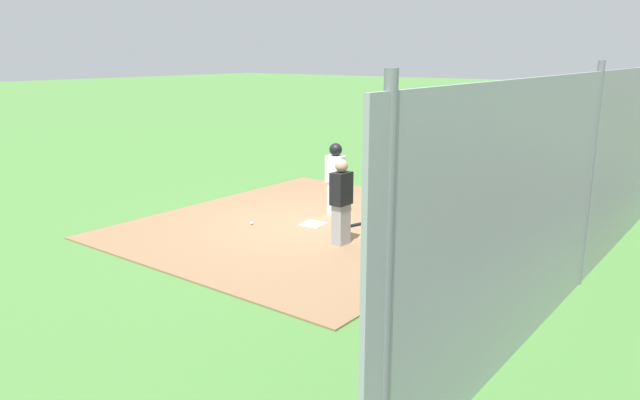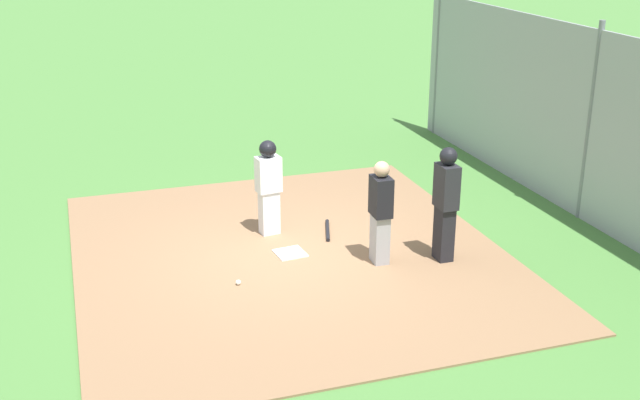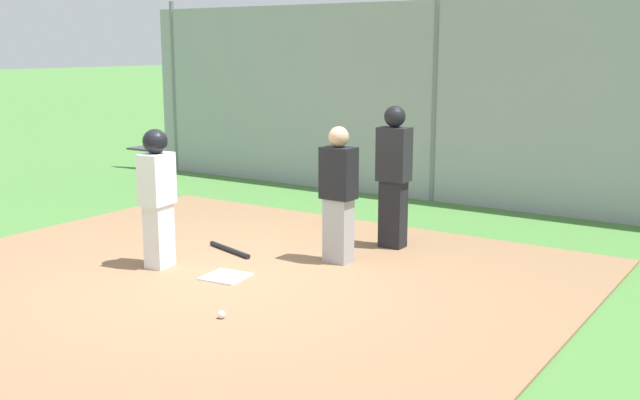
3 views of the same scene
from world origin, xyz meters
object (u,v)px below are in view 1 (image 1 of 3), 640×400
catcher (341,201)px  umpire (380,205)px  baseball_bat (364,223)px  runner (336,175)px  home_plate (313,224)px  baseball (251,223)px

catcher → umpire: size_ratio=0.90×
catcher → baseball_bat: 1.59m
runner → baseball_bat: bearing=66.6°
baseball_bat → runner: bearing=-87.9°
umpire → baseball_bat: 2.21m
umpire → runner: 2.86m
home_plate → baseball: bearing=128.7°
catcher → baseball_bat: size_ratio=1.92×
umpire → runner: (1.78, 2.23, -0.04)m
baseball_bat → baseball: bearing=-34.2°
baseball_bat → umpire: bearing=58.2°
runner → baseball: (-1.68, 0.90, -0.85)m
home_plate → baseball: (-0.79, 0.99, 0.03)m
umpire → home_plate: bearing=-22.9°
baseball → umpire: bearing=-91.8°
runner → baseball: bearing=-36.1°
umpire → runner: size_ratio=1.12×
home_plate → runner: (0.89, 0.09, 0.87)m
runner → home_plate: bearing=-2.2°
baseball_bat → baseball: 2.31m
home_plate → umpire: size_ratio=0.25×
baseball → runner: bearing=-28.0°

